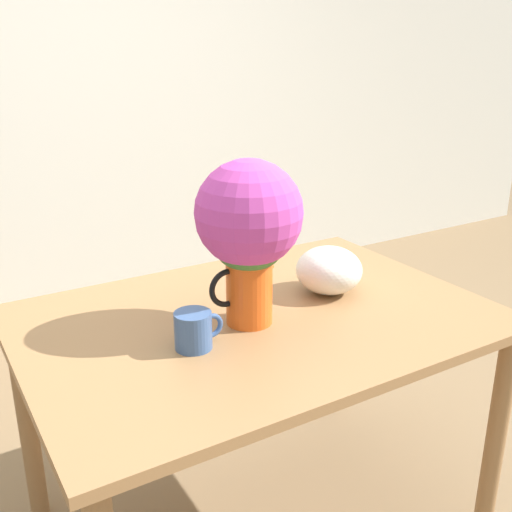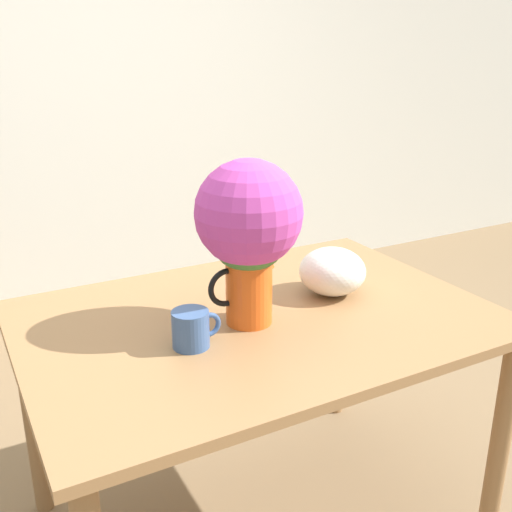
% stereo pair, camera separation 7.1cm
% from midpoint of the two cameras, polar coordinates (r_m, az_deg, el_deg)
% --- Properties ---
extents(wall_back, '(8.00, 0.05, 2.60)m').
position_cam_midpoint_polar(wall_back, '(3.57, -18.81, 15.07)').
color(wall_back, silver).
rests_on(wall_back, ground_plane).
extents(table, '(1.35, 0.95, 0.77)m').
position_cam_midpoint_polar(table, '(1.81, -1.00, -8.43)').
color(table, olive).
rests_on(table, ground_plane).
extents(flower_vase, '(0.30, 0.30, 0.47)m').
position_cam_midpoint_polar(flower_vase, '(1.62, -1.95, 2.88)').
color(flower_vase, '#E05619').
rests_on(flower_vase, table).
extents(coffee_mug, '(0.14, 0.10, 0.10)m').
position_cam_midpoint_polar(coffee_mug, '(1.57, -7.20, -7.02)').
color(coffee_mug, '#385689').
rests_on(coffee_mug, table).
extents(white_bowl, '(0.21, 0.21, 0.15)m').
position_cam_midpoint_polar(white_bowl, '(1.90, 5.90, -1.35)').
color(white_bowl, silver).
rests_on(white_bowl, table).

